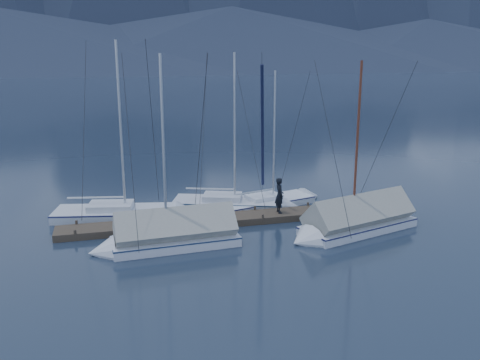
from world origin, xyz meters
name	(u,v)px	position (x,y,z in m)	size (l,w,h in m)	color
ground	(251,235)	(0.00, 0.00, 0.00)	(1000.00, 1000.00, 0.00)	black
dock	(240,220)	(0.00, 2.00, 0.11)	(18.00, 1.50, 0.54)	#382D23
mooring_posts	(230,216)	(-0.50, 2.00, 0.35)	(15.12, 1.52, 0.35)	#382D23
sailboat_open_left	(136,214)	(-5.11, 4.10, 0.17)	(7.76, 3.66, 9.91)	silver
sailboat_open_mid	(244,205)	(0.82, 4.30, 0.16)	(7.26, 4.24, 9.27)	silver
sailboat_open_right	(279,201)	(3.02, 4.55, 0.14)	(6.46, 3.29, 8.23)	silver
sailboat_covered_near	(350,224)	(4.70, -0.91, 0.45)	(7.20, 3.94, 8.96)	white
sailboat_covered_far	(164,238)	(-4.16, -0.56, 0.45)	(6.67, 2.79, 9.21)	white
person	(279,195)	(2.09, 1.94, 1.27)	(0.67, 0.44, 1.85)	black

